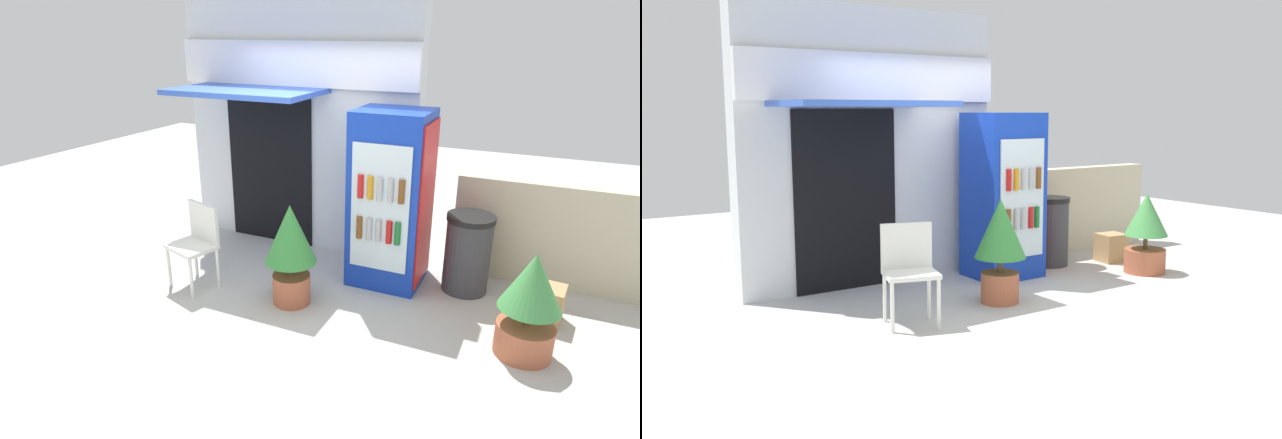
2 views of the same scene
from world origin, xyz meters
TOP-DOWN VIEW (x-y plane):
  - ground at (0.00, 0.00)m, footprint 16.00×16.00m
  - storefront_building at (-0.68, 1.56)m, footprint 3.03×1.26m
  - drink_cooler at (0.74, 0.96)m, footprint 0.78×0.74m
  - plastic_chair at (-1.10, -0.01)m, footprint 0.57×0.52m
  - potted_plant_near_shop at (-0.00, 0.07)m, footprint 0.52×0.52m
  - potted_plant_curbside at (2.24, 0.13)m, footprint 0.52×0.52m
  - trash_bin at (1.57, 1.09)m, footprint 0.50×0.50m
  - stone_boundary_wall at (2.52, 1.62)m, footprint 2.38×0.23m
  - cardboard_box at (2.38, 0.80)m, footprint 0.37×0.34m

SIDE VIEW (x-z plane):
  - ground at x=0.00m, z-range 0.00..0.00m
  - cardboard_box at x=2.38m, z-range 0.00..0.36m
  - trash_bin at x=1.57m, z-range 0.00..0.86m
  - potted_plant_curbside at x=2.24m, z-range 0.04..0.99m
  - plastic_chair at x=-1.10m, z-range 0.09..1.00m
  - stone_boundary_wall at x=2.52m, z-range 0.00..1.15m
  - potted_plant_near_shop at x=0.00m, z-range 0.10..1.16m
  - drink_cooler at x=0.74m, z-range 0.00..1.90m
  - storefront_building at x=-0.68m, z-range 0.04..3.07m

